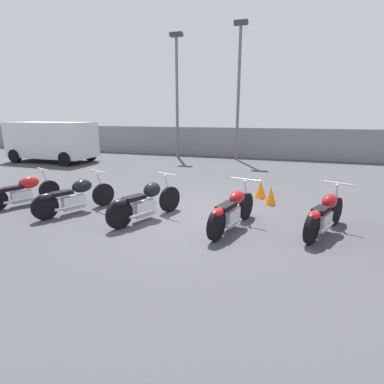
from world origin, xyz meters
TOP-DOWN VIEW (x-y plane):
  - ground_plane at (0.00, 0.00)m, footprint 60.00×60.00m
  - fence_back at (0.00, 10.98)m, footprint 40.00×0.04m
  - light_pole_left at (-4.22, 10.13)m, footprint 0.70×0.35m
  - light_pole_right at (-0.69, 10.07)m, footprint 0.70×0.35m
  - motorcycle_slot_0 at (-4.77, -0.52)m, footprint 0.97×1.87m
  - motorcycle_slot_1 at (-2.97, -0.60)m, footprint 1.12×2.03m
  - motorcycle_slot_2 at (-1.01, -0.53)m, footprint 1.03×2.10m
  - motorcycle_slot_3 at (1.06, -0.50)m, footprint 0.85×2.11m
  - motorcycle_slot_4 at (2.95, -0.15)m, footprint 0.99×1.91m
  - parked_van at (-9.84, 6.23)m, footprint 4.49×2.21m
  - traffic_cone_near at (1.40, 2.34)m, footprint 0.36×0.36m
  - traffic_cone_far at (1.74, 1.69)m, footprint 0.31×0.31m

SIDE VIEW (x-z plane):
  - ground_plane at x=0.00m, z-range 0.00..0.00m
  - traffic_cone_far at x=1.74m, z-range 0.00..0.52m
  - traffic_cone_near at x=1.40m, z-range 0.00..0.53m
  - motorcycle_slot_0 at x=-4.77m, z-range -0.06..0.89m
  - motorcycle_slot_1 at x=-2.97m, z-range -0.07..0.93m
  - motorcycle_slot_3 at x=1.06m, z-range -0.07..0.94m
  - motorcycle_slot_4 at x=2.95m, z-range -0.07..0.93m
  - motorcycle_slot_2 at x=-1.01m, z-range -0.07..0.96m
  - fence_back at x=0.00m, z-range 0.00..1.72m
  - parked_van at x=-9.84m, z-range 0.12..2.19m
  - light_pole_left at x=-4.22m, z-range 0.66..7.45m
  - light_pole_right at x=-0.69m, z-range 0.67..7.73m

